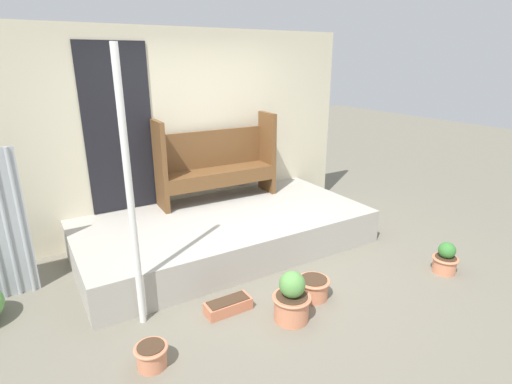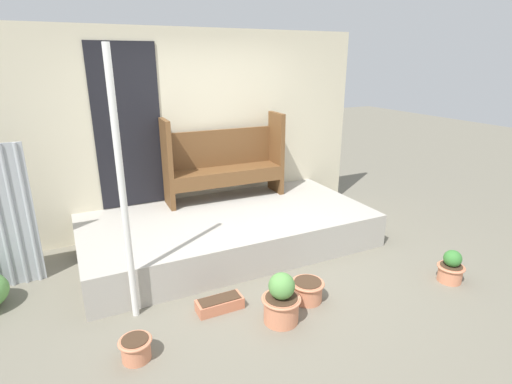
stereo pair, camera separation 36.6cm
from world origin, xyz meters
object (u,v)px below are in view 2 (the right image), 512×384
object	(u,v)px
flower_pot_left	(136,348)
planter_box_rect	(220,304)
flower_pot_middle	(281,301)
flower_pot_far_right	(451,268)
support_post	(123,194)
flower_pot_right	(307,290)
bench	(224,159)

from	to	relation	value
flower_pot_left	planter_box_rect	size ratio (longest dim) A/B	0.60
flower_pot_middle	flower_pot_far_right	bearing A→B (deg)	-5.72
support_post	flower_pot_right	world-z (taller)	support_post
flower_pot_right	flower_pot_far_right	world-z (taller)	flower_pot_far_right
flower_pot_left	flower_pot_far_right	size ratio (longest dim) A/B	0.74
support_post	planter_box_rect	size ratio (longest dim) A/B	5.42
flower_pot_right	planter_box_rect	xyz separation A→B (m)	(-0.82, 0.23, -0.06)
flower_pot_far_right	planter_box_rect	world-z (taller)	flower_pot_far_right
flower_pot_middle	flower_pot_right	size ratio (longest dim) A/B	1.46
bench	flower_pot_middle	size ratio (longest dim) A/B	3.36
flower_pot_left	flower_pot_far_right	distance (m)	3.19
support_post	planter_box_rect	bearing A→B (deg)	-20.19
bench	planter_box_rect	xyz separation A→B (m)	(-0.80, -1.83, -0.89)
support_post	flower_pot_middle	world-z (taller)	support_post
flower_pot_left	planter_box_rect	bearing A→B (deg)	21.22
flower_pot_left	flower_pot_right	distance (m)	1.64
flower_pot_left	planter_box_rect	xyz separation A→B (m)	(0.82, 0.32, -0.04)
flower_pot_middle	flower_pot_right	world-z (taller)	flower_pot_middle
flower_pot_middle	flower_pot_right	distance (m)	0.43
support_post	flower_pot_middle	distance (m)	1.64
flower_pot_far_right	planter_box_rect	distance (m)	2.44
flower_pot_left	flower_pot_far_right	xyz separation A→B (m)	(3.18, -0.28, 0.05)
flower_pot_left	support_post	bearing A→B (deg)	80.37
bench	flower_pot_right	distance (m)	2.23
support_post	bench	distance (m)	2.19
flower_pot_far_right	flower_pot_right	bearing A→B (deg)	166.74
bench	flower_pot_left	distance (m)	2.82
flower_pot_left	flower_pot_middle	world-z (taller)	flower_pot_middle
bench	support_post	bearing A→B (deg)	-132.35
flower_pot_middle	flower_pot_right	xyz separation A→B (m)	(0.39, 0.17, -0.09)
flower_pot_right	flower_pot_far_right	size ratio (longest dim) A/B	0.92
flower_pot_middle	flower_pot_far_right	world-z (taller)	flower_pot_middle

